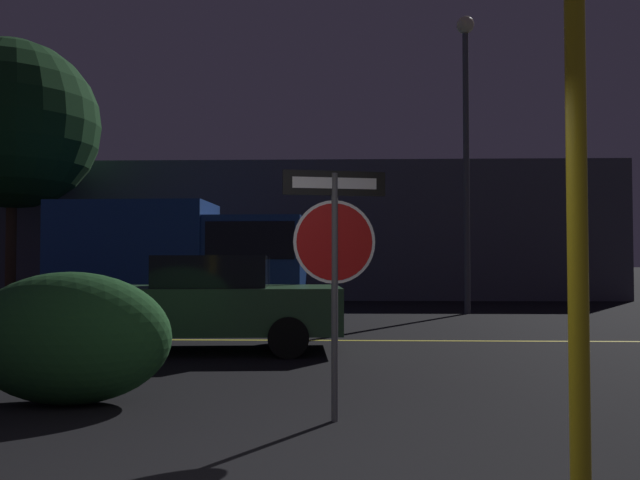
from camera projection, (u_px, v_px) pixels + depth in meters
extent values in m
cube|color=gold|center=(316.00, 340.00, 11.02)|extent=(37.81, 0.12, 0.01)
cylinder|color=#4C4C51|center=(335.00, 296.00, 5.52)|extent=(0.06, 0.06, 2.19)
cylinder|color=white|center=(335.00, 242.00, 5.54)|extent=(0.73, 0.16, 0.74)
cylinder|color=#B71414|center=(335.00, 242.00, 5.54)|extent=(0.68, 0.16, 0.69)
cube|color=black|center=(335.00, 183.00, 5.55)|extent=(0.92, 0.21, 0.22)
cube|color=white|center=(335.00, 183.00, 5.55)|extent=(0.75, 0.19, 0.10)
cylinder|color=yellow|center=(577.00, 236.00, 3.61)|extent=(0.12, 0.12, 3.11)
ellipsoid|color=#1E4C23|center=(70.00, 338.00, 6.14)|extent=(2.02, 1.03, 1.30)
sphere|color=#F4EFCC|center=(5.00, 308.00, 10.28)|extent=(0.14, 0.14, 0.14)
cube|color=#335B38|center=(206.00, 309.00, 9.81)|extent=(4.35, 2.02, 0.70)
cube|color=black|center=(214.00, 271.00, 9.84)|extent=(1.80, 1.60, 0.49)
cylinder|color=black|center=(105.00, 338.00, 8.92)|extent=(0.61, 0.24, 0.60)
cylinder|color=black|center=(135.00, 326.00, 10.58)|extent=(0.61, 0.24, 0.60)
cylinder|color=black|center=(288.00, 337.00, 9.02)|extent=(0.61, 0.24, 0.60)
cylinder|color=black|center=(289.00, 326.00, 10.68)|extent=(0.61, 0.24, 0.60)
sphere|color=#F4EFCC|center=(54.00, 310.00, 9.19)|extent=(0.14, 0.14, 0.14)
sphere|color=#F4EFCC|center=(79.00, 305.00, 10.26)|extent=(0.14, 0.14, 0.14)
cube|color=navy|center=(257.00, 258.00, 16.78)|extent=(2.59, 2.27, 2.18)
cube|color=black|center=(257.00, 242.00, 16.80)|extent=(2.33, 2.31, 0.96)
cube|color=navy|center=(135.00, 250.00, 16.98)|extent=(4.19, 2.45, 2.59)
cylinder|color=black|center=(260.00, 295.00, 17.88)|extent=(0.85, 0.30, 0.84)
cylinder|color=black|center=(247.00, 300.00, 15.63)|extent=(0.85, 0.30, 0.84)
cylinder|color=black|center=(124.00, 295.00, 18.10)|extent=(0.85, 0.30, 0.84)
cylinder|color=black|center=(91.00, 300.00, 15.85)|extent=(0.85, 0.30, 0.84)
cylinder|color=#4C4C51|center=(466.00, 173.00, 16.71)|extent=(0.16, 0.16, 7.55)
sphere|color=#F9E5B2|center=(465.00, 25.00, 16.85)|extent=(0.47, 0.47, 0.47)
cylinder|color=#422D1E|center=(11.00, 245.00, 19.63)|extent=(0.32, 0.32, 3.81)
sphere|color=#143819|center=(13.00, 124.00, 19.75)|extent=(5.35, 5.35, 5.35)
cube|color=#4C4C56|center=(285.00, 232.00, 23.72)|extent=(24.54, 3.42, 5.00)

